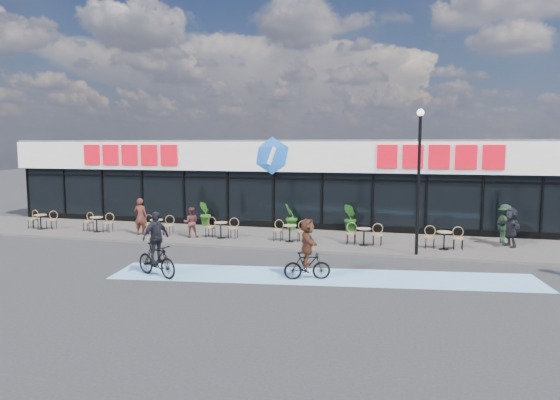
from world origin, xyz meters
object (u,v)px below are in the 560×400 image
Objects in this scene: potted_plant_left at (206,214)px; patron_right at (191,222)px; patron_left at (141,217)px; cyclist_a at (307,251)px; potted_plant_right at (351,218)px; pedestrian_a at (511,227)px; pedestrian_b at (505,224)px; bistro_set_0 at (42,220)px; lamp_post at (419,170)px; potted_plant_mid at (291,217)px.

patron_right is (0.66, -3.24, 0.06)m from potted_plant_left.
potted_plant_left is at bearing -124.27° from patron_left.
cyclist_a reaches higher than patron_left.
potted_plant_right is 7.14m from pedestrian_a.
patron_right is 0.82× the size of pedestrian_b.
potted_plant_left is at bearing 21.31° from bistro_set_0.
pedestrian_a is at bearing -7.12° from potted_plant_left.
potted_plant_right is at bearing -164.74° from patron_left.
pedestrian_a is at bearing 33.60° from lamp_post.
pedestrian_a is (14.50, -1.81, 0.18)m from potted_plant_left.
pedestrian_b reaches higher than potted_plant_mid.
pedestrian_b is 10.36m from cyclist_a.
bistro_set_0 is 0.77× the size of cyclist_a.
pedestrian_a is (13.84, 1.42, 0.13)m from patron_right.
pedestrian_b reaches higher than potted_plant_right.
patron_left is 1.25× the size of patron_right.
cyclist_a is (14.88, -5.65, 0.39)m from bistro_set_0.
lamp_post reaches higher than pedestrian_b.
potted_plant_mid is 2.96m from potted_plant_right.
potted_plant_right is (7.60, 0.06, 0.05)m from potted_plant_left.
patron_left is (-12.58, 1.09, -2.42)m from lamp_post.
patron_left is at bearing -22.03° from patron_right.
pedestrian_b is 0.85× the size of cyclist_a.
patron_left is at bearing -154.59° from potted_plant_mid.
potted_plant_left is 11.26m from cyclist_a.
lamp_post is 5.46m from pedestrian_b.
potted_plant_left is at bearing -101.07° from patron_right.
patron_left reaches higher than potted_plant_right.
potted_plant_left is 0.73× the size of patron_left.
patron_left is (-9.51, -3.32, 0.19)m from potted_plant_right.
lamp_post is 3.64× the size of bistro_set_0.
patron_left is (-1.91, -3.26, 0.23)m from potted_plant_left.
potted_plant_right is at bearing 59.81° from pedestrian_b.
lamp_post is 4.37× the size of potted_plant_left.
cyclist_a reaches higher than potted_plant_mid.
pedestrian_b is (-0.13, 0.66, 0.03)m from pedestrian_a.
potted_plant_left is 0.93× the size of potted_plant_right.
pedestrian_b is at bearing 46.30° from cyclist_a.
pedestrian_b reaches higher than potted_plant_left.
lamp_post is at bearing 110.83° from pedestrian_b.
cyclist_a is at bearing 116.26° from pedestrian_b.
pedestrian_b reaches higher than pedestrian_a.
patron_right is (-3.99, -3.09, 0.03)m from potted_plant_mid.
pedestrian_a is (22.16, 1.18, 0.37)m from bistro_set_0.
potted_plant_mid is at bearing -164.90° from patron_right.
potted_plant_mid is 7.26m from patron_left.
patron_right is at bearing -1.72° from bistro_set_0.
potted_plant_mid is (12.31, 2.84, 0.21)m from bistro_set_0.
pedestrian_a is at bearing -9.57° from potted_plant_mid.
potted_plant_left is 0.96× the size of potted_plant_mid.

